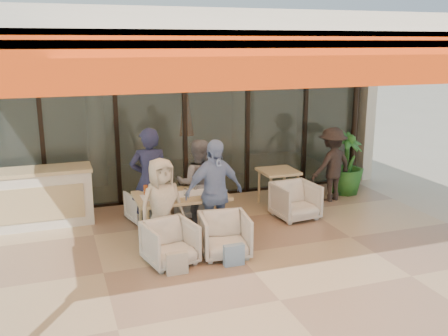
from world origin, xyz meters
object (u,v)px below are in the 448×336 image
object	(u,v)px
host_counter	(38,198)
chair_near_right	(225,233)
chair_far_left	(146,205)
side_table	(278,175)
side_chair	(295,199)
diner_periwinkle	(214,193)
chair_near_left	(170,241)
standing_woman	(332,165)
diner_cream	(162,206)
potted_palm	(346,163)
dining_table	(181,198)
diner_grey	(198,183)
diner_navy	(150,180)
chair_far_right	(191,199)

from	to	relation	value
host_counter	chair_near_right	size ratio (longest dim) A/B	2.55
chair_far_left	side_table	world-z (taller)	side_table
chair_near_right	side_chair	distance (m)	2.09
chair_near_right	diner_periwinkle	xyz separation A→B (m)	(0.00, 0.50, 0.49)
chair_far_left	side_chair	size ratio (longest dim) A/B	0.83
chair_near_left	standing_woman	size ratio (longest dim) A/B	0.46
diner_cream	host_counter	bearing A→B (deg)	122.79
host_counter	diner_cream	bearing A→B (deg)	-44.15
potted_palm	diner_cream	bearing A→B (deg)	-158.90
chair_near_left	potted_palm	bearing A→B (deg)	14.29
diner_periwinkle	standing_woman	xyz separation A→B (m)	(2.93, 1.34, -0.10)
chair_near_right	side_chair	size ratio (longest dim) A/B	0.97
chair_near_left	diner_cream	size ratio (longest dim) A/B	0.47
diner_cream	side_table	bearing A→B (deg)	14.73
dining_table	chair_near_left	xyz separation A→B (m)	(-0.41, -0.96, -0.33)
diner_cream	side_table	size ratio (longest dim) A/B	1.99
dining_table	side_table	xyz separation A→B (m)	(2.19, 0.91, -0.05)
chair_near_left	host_counter	bearing A→B (deg)	116.37
diner_periwinkle	potted_palm	size ratio (longest dim) A/B	1.24
chair_near_left	chair_near_right	bearing A→B (deg)	-12.35
chair_near_left	diner_periwinkle	xyz separation A→B (m)	(0.84, 0.50, 0.50)
host_counter	side_table	world-z (taller)	host_counter
diner_grey	potted_palm	distance (m)	3.57
chair_near_left	potted_palm	world-z (taller)	potted_palm
chair_near_right	diner_navy	bearing A→B (deg)	127.90
standing_woman	potted_palm	distance (m)	0.64
chair_far_left	diner_cream	xyz separation A→B (m)	(0.00, -1.40, 0.43)
chair_far_right	diner_navy	size ratio (longest dim) A/B	0.36
dining_table	diner_cream	distance (m)	0.62
dining_table	host_counter	bearing A→B (deg)	149.68
chair_near_left	diner_navy	distance (m)	1.50
side_chair	standing_woman	world-z (taller)	standing_woman
chair_far_left	side_table	distance (m)	2.62
side_chair	diner_navy	bearing A→B (deg)	168.61
chair_far_right	diner_navy	distance (m)	1.13
host_counter	potted_palm	size ratio (longest dim) A/B	1.34
diner_periwinkle	potted_palm	distance (m)	3.86
dining_table	chair_far_right	size ratio (longest dim) A/B	2.31
chair_far_right	side_table	xyz separation A→B (m)	(1.76, -0.03, 0.31)
dining_table	chair_far_left	bearing A→B (deg)	113.59
chair_far_left	side_table	xyz separation A→B (m)	(2.60, -0.03, 0.33)
dining_table	chair_near_right	bearing A→B (deg)	-65.89
diner_periwinkle	side_chair	bearing A→B (deg)	8.28
host_counter	dining_table	xyz separation A→B (m)	(2.22, -1.30, 0.15)
chair_near_right	host_counter	bearing A→B (deg)	146.51
dining_table	chair_near_right	distance (m)	1.10
diner_navy	side_table	xyz separation A→B (m)	(2.60, 0.47, -0.26)
diner_grey	diner_cream	bearing A→B (deg)	64.07
side_table	standing_woman	xyz separation A→B (m)	(1.17, -0.03, 0.12)
chair_far_left	diner_grey	distance (m)	1.08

